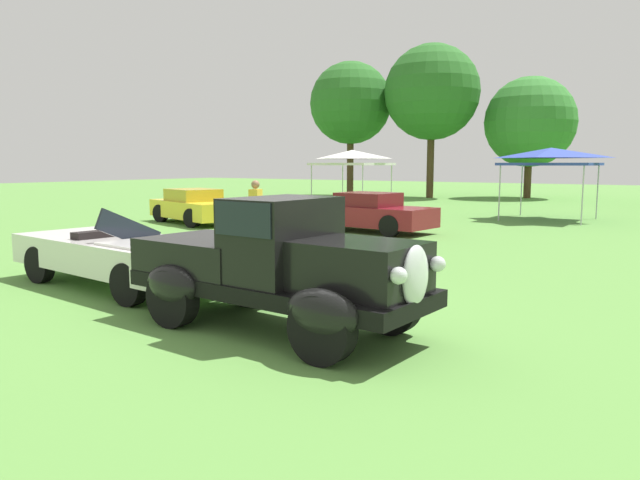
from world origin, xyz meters
TOP-DOWN VIEW (x-y plane):
  - ground_plane at (0.00, 0.00)m, footprint 120.00×120.00m
  - feature_pickup_truck at (0.25, -0.30)m, footprint 4.21×1.97m
  - neighbor_convertible at (-3.60, 0.36)m, footprint 4.71×2.11m
  - show_car_yellow at (-10.75, 8.92)m, footprint 4.46×2.83m
  - show_car_burgundy at (-4.21, 10.09)m, footprint 3.99×2.04m
  - spectator_between_cars at (-5.22, 5.75)m, footprint 0.36×0.46m
  - canopy_tent_left_field at (-8.72, 16.42)m, footprint 2.85×2.85m
  - canopy_tent_center_field at (-0.60, 17.36)m, footprint 3.20×3.20m
  - treeline_far_left at (-15.81, 27.97)m, footprint 5.33×5.33m
  - treeline_mid_left at (-10.44, 28.74)m, footprint 5.84×5.84m
  - treeline_center at (-5.23, 31.60)m, footprint 5.47×5.47m

SIDE VIEW (x-z plane):
  - ground_plane at x=0.00m, z-range 0.00..0.00m
  - neighbor_convertible at x=-3.60m, z-range -0.12..1.28m
  - show_car_burgundy at x=-4.21m, z-range -0.01..1.21m
  - show_car_yellow at x=-10.75m, z-range -0.01..1.21m
  - feature_pickup_truck at x=0.25m, z-range 0.01..1.71m
  - spectator_between_cars at x=-5.22m, z-range 0.07..1.76m
  - canopy_tent_left_field at x=-8.72m, z-range 1.07..3.78m
  - canopy_tent_center_field at x=-0.60m, z-range 1.07..3.78m
  - treeline_center at x=-5.23m, z-range 0.94..8.31m
  - treeline_far_left at x=-15.81m, z-range 1.67..10.40m
  - treeline_mid_left at x=-10.44m, z-range 1.76..11.15m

